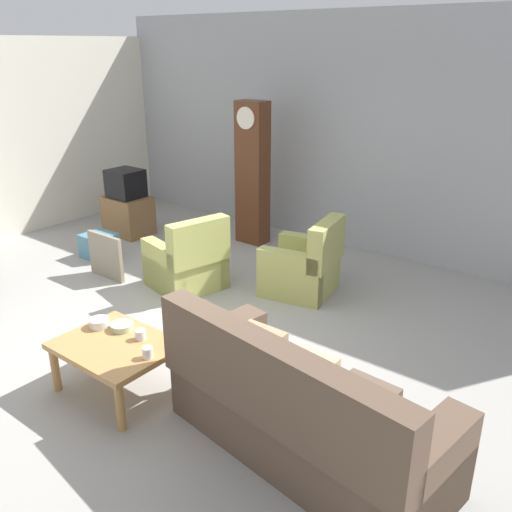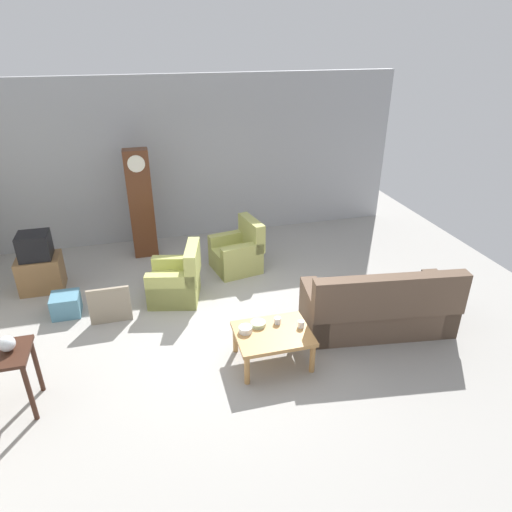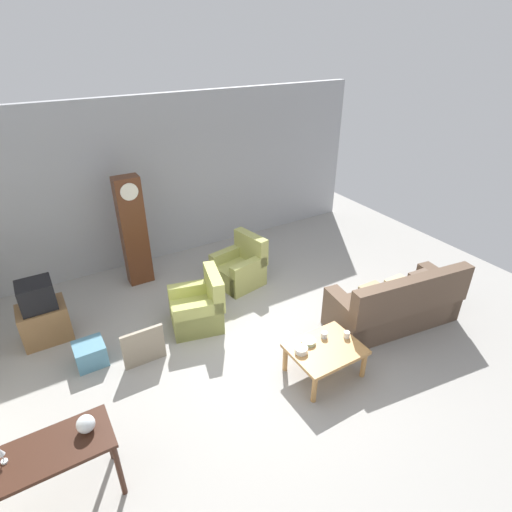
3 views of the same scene
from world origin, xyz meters
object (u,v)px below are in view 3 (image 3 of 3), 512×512
console_table_dark (42,462)px  cup_blue_rimmed (324,335)px  couch_floral (395,306)px  bowl_shallow_green (308,341)px  tv_stand_cabinet (45,323)px  tv_crt (36,295)px  framed_picture_leaning (144,347)px  grandfather_clock (134,232)px  wine_glass_mid (1,453)px  coffee_table_wood (325,351)px  armchair_olive_near (199,308)px  storage_box_blue (90,354)px  cup_white_porcelain (347,335)px  armchair_olive_far (240,268)px  glass_dome_cloche (86,424)px  bowl_white_stacked (301,350)px

console_table_dark → cup_blue_rimmed: bearing=3.4°
couch_floral → cup_blue_rimmed: size_ratio=24.70×
bowl_shallow_green → console_table_dark: bearing=-176.0°
tv_stand_cabinet → tv_crt: size_ratio=1.42×
tv_stand_cabinet → framed_picture_leaning: (1.12, -1.30, -0.01)m
grandfather_clock → wine_glass_mid: bearing=-122.1°
coffee_table_wood → cup_blue_rimmed: cup_blue_rimmed is taller
couch_floral → armchair_olive_near: size_ratio=2.33×
tv_stand_cabinet → coffee_table_wood: bearing=-41.1°
coffee_table_wood → wine_glass_mid: bearing=179.5°
storage_box_blue → cup_white_porcelain: bearing=-30.8°
armchair_olive_near → bowl_shallow_green: (0.88, -1.69, 0.18)m
tv_stand_cabinet → bowl_shallow_green: size_ratio=3.41×
cup_white_porcelain → wine_glass_mid: bearing=179.8°
armchair_olive_far → tv_crt: size_ratio=1.92×
framed_picture_leaning → glass_dome_cloche: size_ratio=3.37×
console_table_dark → glass_dome_cloche: (0.43, 0.04, 0.20)m
tv_crt → glass_dome_cloche: 2.78m
armchair_olive_near → tv_crt: tv_crt is taller
storage_box_blue → bowl_shallow_green: bearing=-33.0°
tv_stand_cabinet → cup_blue_rimmed: 4.20m
armchair_olive_near → armchair_olive_far: same height
coffee_table_wood → cup_blue_rimmed: size_ratio=10.78×
couch_floral → bowl_white_stacked: size_ratio=12.70×
armchair_olive_far → console_table_dark: armchair_olive_far is taller
couch_floral → cup_white_porcelain: couch_floral is taller
console_table_dark → bowl_shallow_green: console_table_dark is taller
grandfather_clock → wine_glass_mid: 4.30m
armchair_olive_far → tv_stand_cabinet: bearing=177.5°
armchair_olive_far → wine_glass_mid: bearing=-146.1°
grandfather_clock → armchair_olive_far: bearing=-33.3°
armchair_olive_near → framed_picture_leaning: bearing=-158.2°
cup_blue_rimmed → coffee_table_wood: bearing=-123.1°
framed_picture_leaning → bowl_shallow_green: framed_picture_leaning is taller
glass_dome_cloche → grandfather_clock: bearing=66.9°
armchair_olive_far → tv_stand_cabinet: size_ratio=1.35×
tv_crt → cup_white_porcelain: tv_crt is taller
armchair_olive_near → bowl_shallow_green: armchair_olive_near is taller
glass_dome_cloche → cup_white_porcelain: (3.40, 0.02, -0.37)m
couch_floral → coffee_table_wood: size_ratio=2.29×
grandfather_clock → tv_crt: bearing=-152.6°
storage_box_blue → bowl_shallow_green: (2.58, -1.67, 0.32)m
cup_white_porcelain → wine_glass_mid: wine_glass_mid is taller
grandfather_clock → coffee_table_wood: bearing=-68.5°
bowl_white_stacked → cup_blue_rimmed: bearing=9.6°
couch_floral → grandfather_clock: bearing=132.5°
bowl_shallow_green → cup_white_porcelain: bearing=-18.4°
tv_stand_cabinet → bowl_white_stacked: bearing=-43.3°
armchair_olive_far → wine_glass_mid: 4.70m
tv_stand_cabinet → armchair_olive_near: bearing=-22.4°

